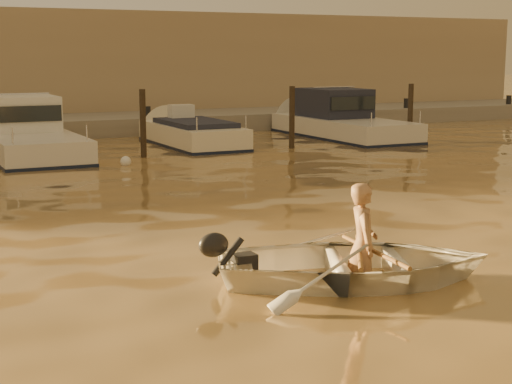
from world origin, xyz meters
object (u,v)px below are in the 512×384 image
moored_boat_2 (27,134)px  waterfront_building (53,68)px  moored_boat_3 (192,139)px  dinghy (355,263)px  moored_boat_4 (343,120)px  person (363,244)px

moored_boat_2 → waterfront_building: 11.58m
moored_boat_2 → moored_boat_3: 5.40m
moored_boat_3 → moored_boat_2: bearing=180.0°
dinghy → moored_boat_4: 18.67m
waterfront_building → moored_boat_4: bearing=-53.4°
dinghy → moored_boat_2: (-1.45, 15.83, 0.37)m
dinghy → waterfront_building: 26.97m
person → moored_boat_3: (3.85, 15.87, -0.30)m
moored_boat_4 → waterfront_building: (-8.16, 11.00, 1.77)m
waterfront_building → dinghy: bearing=-93.7°
moored_boat_2 → moored_boat_3: size_ratio=1.37×
waterfront_building → person: bearing=-93.5°
person → waterfront_building: bearing=18.9°
moored_boat_3 → moored_boat_4: (5.94, 0.00, 0.40)m
person → moored_boat_2: size_ratio=0.20×
dinghy → moored_boat_2: moored_boat_2 is taller
person → moored_boat_2: bearing=27.9°
moored_boat_3 → moored_boat_4: bearing=0.0°
moored_boat_2 → moored_boat_4: 11.33m
moored_boat_2 → dinghy: bearing=-84.8°
moored_boat_3 → waterfront_building: waterfront_building is taller
person → moored_boat_2: 15.95m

